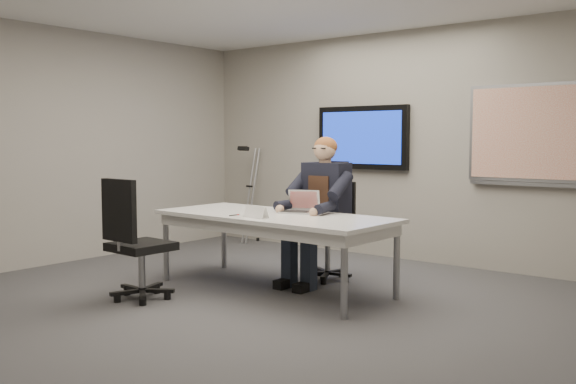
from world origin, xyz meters
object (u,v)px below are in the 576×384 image
Objects in this scene: office_chair_far at (330,249)px; laptop at (299,207)px; conference_table at (274,223)px; seated_person at (315,225)px; office_chair_near at (137,262)px.

office_chair_far reaches higher than laptop.
laptop is at bearing 69.86° from conference_table.
laptop is (-0.05, -0.46, 0.48)m from office_chair_far.
office_chair_far is at bearing 78.68° from conference_table.
office_chair_far is 0.68× the size of seated_person.
laptop reaches higher than conference_table.
seated_person is (0.16, 0.46, -0.05)m from conference_table.
office_chair_near is 2.75× the size of laptop.
seated_person is at bearing -117.57° from office_chair_near.
seated_person is (0.87, 1.57, 0.26)m from office_chair_near.
office_chair_far reaches higher than conference_table.
office_chair_near is (-0.87, -1.84, 0.03)m from office_chair_far.
conference_table is at bearing -108.92° from office_chair_far.
laptop is (-0.06, -0.19, 0.20)m from seated_person.
conference_table is 2.37× the size of office_chair_far.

